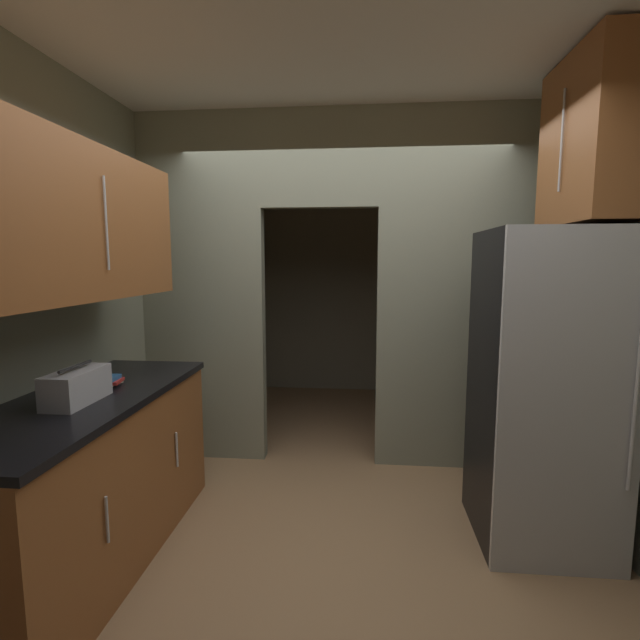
# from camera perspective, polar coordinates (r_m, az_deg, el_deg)

# --- Properties ---
(ground) EXTENTS (20.00, 20.00, 0.00)m
(ground) POSITION_cam_1_polar(r_m,az_deg,el_deg) (3.00, 1.31, -26.19)
(ground) COLOR #93704C
(kitchen_overhead_slab) EXTENTS (3.67, 6.41, 0.06)m
(kitchen_overhead_slab) POSITION_cam_1_polar(r_m,az_deg,el_deg) (3.10, 2.04, 29.83)
(kitchen_overhead_slab) COLOR silver
(kitchen_partition) EXTENTS (3.27, 0.12, 2.81)m
(kitchen_partition) POSITION_cam_1_polar(r_m,az_deg,el_deg) (3.70, 3.47, 4.94)
(kitchen_partition) COLOR gray
(kitchen_partition) RESTS_ON ground
(adjoining_room_shell) EXTENTS (3.27, 2.27, 2.81)m
(adjoining_room_shell) POSITION_cam_1_polar(r_m,az_deg,el_deg) (5.29, 3.57, 4.58)
(adjoining_room_shell) COLOR gray
(adjoining_room_shell) RESTS_ON ground
(refrigerator) EXTENTS (0.71, 0.75, 1.83)m
(refrigerator) POSITION_cam_1_polar(r_m,az_deg,el_deg) (3.01, 25.79, -7.63)
(refrigerator) COLOR black
(refrigerator) RESTS_ON ground
(lower_cabinet_run) EXTENTS (0.68, 1.78, 0.94)m
(lower_cabinet_run) POSITION_cam_1_polar(r_m,az_deg,el_deg) (2.94, -26.53, -17.25)
(lower_cabinet_run) COLOR brown
(lower_cabinet_run) RESTS_ON ground
(upper_cabinet_counterside) EXTENTS (0.36, 1.61, 0.77)m
(upper_cabinet_counterside) POSITION_cam_1_polar(r_m,az_deg,el_deg) (2.70, -28.20, 10.40)
(upper_cabinet_counterside) COLOR brown
(upper_cabinet_fridgeside) EXTENTS (0.36, 0.78, 0.93)m
(upper_cabinet_fridgeside) POSITION_cam_1_polar(r_m,az_deg,el_deg) (3.18, 30.80, 18.50)
(upper_cabinet_fridgeside) COLOR brown
(boombox) EXTENTS (0.18, 0.37, 0.20)m
(boombox) POSITION_cam_1_polar(r_m,az_deg,el_deg) (2.67, -27.80, -7.24)
(boombox) COLOR #B2B2B7
(boombox) RESTS_ON lower_cabinet_run
(book_stack) EXTENTS (0.15, 0.17, 0.06)m
(book_stack) POSITION_cam_1_polar(r_m,az_deg,el_deg) (2.96, -24.62, -6.81)
(book_stack) COLOR beige
(book_stack) RESTS_ON lower_cabinet_run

